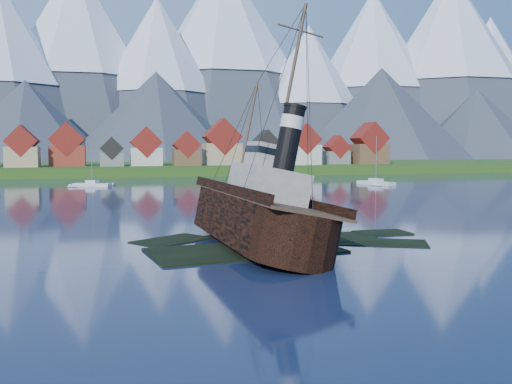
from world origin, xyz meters
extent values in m
plane|color=#172342|center=(0.00, 0.00, 0.00)|extent=(1400.00, 1400.00, 0.00)
cube|color=black|center=(-3.00, -2.00, -0.32)|extent=(19.08, 11.42, 1.00)
cube|color=black|center=(6.00, 4.00, -0.38)|extent=(15.15, 9.76, 1.00)
cube|color=black|center=(2.00, 9.00, -0.28)|extent=(11.45, 9.06, 1.00)
cube|color=black|center=(12.00, -1.00, -0.42)|extent=(10.27, 8.34, 1.00)
cube|color=black|center=(-9.00, 6.00, -0.40)|extent=(9.42, 8.68, 1.00)
cube|color=black|center=(15.00, 5.00, -0.35)|extent=(6.00, 4.00, 1.00)
cube|color=#1C4313|center=(0.00, 170.00, 0.00)|extent=(600.00, 80.00, 3.20)
cube|color=#3F3D38|center=(0.00, 132.00, 0.00)|extent=(600.00, 2.50, 2.00)
cube|color=tan|center=(-43.00, 150.00, 6.40)|extent=(10.50, 9.00, 6.80)
cube|color=maroon|center=(-43.00, 150.00, 11.69)|extent=(10.69, 9.18, 10.69)
cube|color=maroon|center=(-29.00, 156.00, 6.60)|extent=(12.00, 8.50, 7.20)
cube|color=maroon|center=(-29.00, 156.00, 12.36)|extent=(12.22, 8.67, 12.22)
cube|color=slate|center=(-14.00, 151.00, 5.40)|extent=(8.00, 7.00, 4.80)
cube|color=black|center=(-14.00, 151.00, 9.24)|extent=(8.15, 7.14, 8.15)
cube|color=beige|center=(-2.00, 154.00, 6.20)|extent=(11.00, 9.50, 6.40)
cube|color=maroon|center=(-2.00, 154.00, 11.38)|extent=(11.20, 9.69, 11.20)
cube|color=brown|center=(12.00, 150.00, 5.90)|extent=(9.50, 8.00, 5.80)
cube|color=maroon|center=(12.00, 150.00, 10.51)|extent=(9.67, 8.16, 9.67)
cube|color=tan|center=(26.00, 155.00, 7.00)|extent=(13.50, 10.00, 8.00)
cube|color=maroon|center=(26.00, 155.00, 13.43)|extent=(13.75, 10.20, 13.75)
cube|color=maroon|center=(42.00, 152.00, 6.10)|extent=(10.00, 8.50, 6.20)
cube|color=black|center=(42.00, 152.00, 11.00)|extent=(10.18, 8.67, 10.18)
cube|color=beige|center=(56.00, 149.00, 6.75)|extent=(11.50, 9.00, 7.50)
cube|color=maroon|center=(56.00, 149.00, 12.57)|extent=(11.71, 9.18, 11.71)
cube|color=slate|center=(71.00, 153.00, 5.50)|extent=(9.00, 7.50, 5.00)
cube|color=maroon|center=(71.00, 153.00, 9.62)|extent=(9.16, 7.65, 9.16)
cube|color=brown|center=(84.00, 151.00, 6.90)|extent=(12.50, 10.00, 7.80)
cube|color=maroon|center=(84.00, 151.00, 13.05)|extent=(12.73, 10.20, 12.73)
cone|color=#2D333D|center=(-40.00, 495.00, 88.00)|extent=(210.00, 210.00, 180.00)
cone|color=white|center=(-40.00, 495.00, 124.00)|extent=(130.20, 130.20, 108.00)
cone|color=#2D333D|center=(30.00, 470.00, 70.50)|extent=(170.00, 170.00, 145.00)
cone|color=white|center=(30.00, 470.00, 99.50)|extent=(105.40, 105.40, 87.00)
cone|color=#2D333D|center=(100.00, 515.00, 98.00)|extent=(240.00, 240.00, 200.00)
cone|color=white|center=(100.00, 515.00, 138.00)|extent=(148.80, 148.80, 120.00)
cone|color=#2D333D|center=(170.00, 460.00, 60.50)|extent=(150.00, 150.00, 125.00)
cone|color=white|center=(170.00, 460.00, 85.50)|extent=(93.00, 93.00, 75.00)
cone|color=#2D333D|center=(250.00, 490.00, 83.00)|extent=(200.00, 200.00, 170.00)
cone|color=white|center=(250.00, 490.00, 117.00)|extent=(124.00, 124.00, 102.00)
cone|color=#2D333D|center=(330.00, 475.00, 93.00)|extent=(230.00, 230.00, 190.00)
cone|color=white|center=(330.00, 475.00, 131.00)|extent=(142.60, 142.60, 114.00)
cone|color=#2D333D|center=(400.00, 505.00, 75.50)|extent=(180.00, 180.00, 155.00)
cone|color=white|center=(400.00, 505.00, 106.50)|extent=(111.60, 111.60, 93.00)
cone|color=#2D333D|center=(-70.00, 374.00, 27.00)|extent=(120.00, 120.00, 58.00)
cone|color=#2D333D|center=(20.00, 369.00, 31.00)|extent=(136.00, 136.00, 66.00)
cone|color=#2D333D|center=(110.00, 373.00, 23.00)|extent=(110.00, 110.00, 50.00)
cone|color=#2D333D|center=(200.00, 370.00, 35.50)|extent=(150.00, 150.00, 75.00)
cone|color=#2D333D|center=(290.00, 371.00, 28.00)|extent=(124.00, 124.00, 60.00)
cube|color=black|center=(-1.59, 1.31, 2.40)|extent=(7.50, 21.61, 4.50)
cone|color=black|center=(-1.59, 15.33, 2.40)|extent=(7.50, 7.50, 7.50)
cylinder|color=black|center=(-1.59, -9.50, 2.40)|extent=(7.50, 7.50, 4.50)
cube|color=#4C3826|center=(-1.59, 1.31, 4.76)|extent=(7.35, 28.51, 0.27)
cube|color=black|center=(-5.19, 1.31, 5.24)|extent=(0.21, 27.61, 0.96)
cube|color=black|center=(2.01, 1.31, 5.24)|extent=(0.21, 27.61, 0.96)
cube|color=#ADA89E|center=(-1.59, -0.30, 6.37)|extent=(5.57, 9.11, 3.22)
cube|color=#ADA89E|center=(-1.59, 0.77, 9.15)|extent=(3.86, 4.29, 2.36)
cylinder|color=black|center=(-1.59, -3.84, 10.98)|extent=(2.04, 2.04, 6.00)
cylinder|color=silver|center=(-1.59, -3.84, 12.48)|extent=(2.14, 2.14, 1.18)
cylinder|color=#473828|center=(-1.59, 9.88, 11.30)|extent=(0.30, 0.30, 12.86)
cylinder|color=#473828|center=(-1.59, -1.37, 17.30)|extent=(0.34, 0.34, 13.94)
cube|color=silver|center=(-19.34, 93.56, 0.11)|extent=(9.59, 6.27, 1.27)
cube|color=silver|center=(-19.34, 93.56, 1.11)|extent=(3.31, 3.04, 0.74)
cylinder|color=gray|center=(-19.34, 93.56, 6.23)|extent=(0.15, 0.15, 10.98)
cube|color=silver|center=(20.06, 86.75, 0.11)|extent=(6.80, 9.51, 1.35)
cube|color=silver|center=(20.06, 86.75, 1.18)|extent=(3.15, 3.37, 0.79)
cylinder|color=gray|center=(20.06, 86.75, 6.64)|extent=(0.16, 0.16, 11.71)
cube|color=silver|center=(52.48, 81.82, 0.11)|extent=(6.52, 11.63, 1.36)
cube|color=silver|center=(52.48, 81.82, 1.19)|extent=(3.43, 3.83, 0.79)
cylinder|color=gray|center=(52.48, 81.82, 6.69)|extent=(0.16, 0.16, 11.79)
camera|label=1|loc=(-15.57, -54.35, 10.05)|focal=40.00mm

